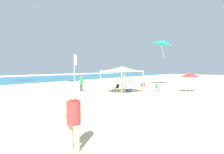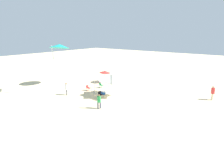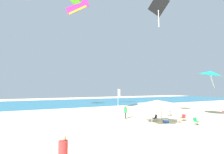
{
  "view_description": "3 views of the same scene",
  "coord_description": "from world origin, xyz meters",
  "px_view_note": "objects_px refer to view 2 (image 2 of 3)",
  "views": [
    {
      "loc": [
        -15.25,
        -7.48,
        2.66
      ],
      "look_at": [
        0.06,
        5.43,
        1.63
      ],
      "focal_mm": 28.91,
      "sensor_mm": 36.0,
      "label": 1
    },
    {
      "loc": [
        -15.79,
        23.79,
        8.46
      ],
      "look_at": [
        -1.38,
        4.94,
        3.03
      ],
      "focal_mm": 30.97,
      "sensor_mm": 36.0,
      "label": 2
    },
    {
      "loc": [
        -12.79,
        -11.05,
        4.17
      ],
      "look_at": [
        -1.45,
        13.96,
        6.11
      ],
      "focal_mm": 25.31,
      "sensor_mm": 36.0,
      "label": 3
    }
  ],
  "objects_px": {
    "person_far_stroller": "(67,88)",
    "kite_delta_teal": "(60,46)",
    "folding_chair_right_of_tent": "(88,87)",
    "cooler_box": "(103,93)",
    "person_near_umbrella": "(99,100)",
    "beach_umbrella": "(105,72)",
    "person_beachcomber": "(213,92)",
    "folding_chair_facing_ocean": "(101,85)",
    "canopy_tent": "(110,78)",
    "folding_chair_near_cooler": "(100,94)",
    "banner_flag": "(112,89)"
  },
  "relations": [
    {
      "from": "folding_chair_right_of_tent",
      "to": "cooler_box",
      "type": "bearing_deg",
      "value": -98.35
    },
    {
      "from": "folding_chair_near_cooler",
      "to": "canopy_tent",
      "type": "bearing_deg",
      "value": -15.75
    },
    {
      "from": "kite_delta_teal",
      "to": "person_beachcomber",
      "type": "bearing_deg",
      "value": -8.11
    },
    {
      "from": "person_near_umbrella",
      "to": "folding_chair_facing_ocean",
      "type": "bearing_deg",
      "value": -124.32
    },
    {
      "from": "beach_umbrella",
      "to": "banner_flag",
      "type": "distance_m",
      "value": 12.33
    },
    {
      "from": "canopy_tent",
      "to": "folding_chair_right_of_tent",
      "type": "xyz_separation_m",
      "value": [
        4.21,
        0.04,
        -2.03
      ]
    },
    {
      "from": "folding_chair_near_cooler",
      "to": "folding_chair_right_of_tent",
      "type": "bearing_deg",
      "value": 83.13
    },
    {
      "from": "folding_chair_right_of_tent",
      "to": "kite_delta_teal",
      "type": "height_order",
      "value": "kite_delta_teal"
    },
    {
      "from": "folding_chair_right_of_tent",
      "to": "person_near_umbrella",
      "type": "relative_size",
      "value": 0.47
    },
    {
      "from": "folding_chair_facing_ocean",
      "to": "canopy_tent",
      "type": "bearing_deg",
      "value": 154.22
    },
    {
      "from": "kite_delta_teal",
      "to": "folding_chair_right_of_tent",
      "type": "bearing_deg",
      "value": -24.15
    },
    {
      "from": "beach_umbrella",
      "to": "person_far_stroller",
      "type": "height_order",
      "value": "beach_umbrella"
    },
    {
      "from": "banner_flag",
      "to": "person_beachcomber",
      "type": "bearing_deg",
      "value": -128.34
    },
    {
      "from": "folding_chair_near_cooler",
      "to": "banner_flag",
      "type": "distance_m",
      "value": 5.02
    },
    {
      "from": "canopy_tent",
      "to": "person_far_stroller",
      "type": "bearing_deg",
      "value": 33.62
    },
    {
      "from": "folding_chair_right_of_tent",
      "to": "banner_flag",
      "type": "xyz_separation_m",
      "value": [
        -7.38,
        3.74,
        2.0
      ]
    },
    {
      "from": "folding_chair_facing_ocean",
      "to": "cooler_box",
      "type": "bearing_deg",
      "value": 141.86
    },
    {
      "from": "person_beachcomber",
      "to": "kite_delta_teal",
      "type": "height_order",
      "value": "kite_delta_teal"
    },
    {
      "from": "cooler_box",
      "to": "person_beachcomber",
      "type": "relative_size",
      "value": 0.36
    },
    {
      "from": "canopy_tent",
      "to": "folding_chair_near_cooler",
      "type": "relative_size",
      "value": 4.51
    },
    {
      "from": "person_beachcomber",
      "to": "beach_umbrella",
      "type": "bearing_deg",
      "value": 98.58
    },
    {
      "from": "beach_umbrella",
      "to": "folding_chair_facing_ocean",
      "type": "xyz_separation_m",
      "value": [
        -1.62,
        2.93,
        -1.43
      ]
    },
    {
      "from": "canopy_tent",
      "to": "folding_chair_right_of_tent",
      "type": "bearing_deg",
      "value": 0.53
    },
    {
      "from": "folding_chair_facing_ocean",
      "to": "kite_delta_teal",
      "type": "xyz_separation_m",
      "value": [
        6.57,
        2.48,
        5.93
      ]
    },
    {
      "from": "kite_delta_teal",
      "to": "beach_umbrella",
      "type": "bearing_deg",
      "value": 21.8
    },
    {
      "from": "canopy_tent",
      "to": "person_near_umbrella",
      "type": "bearing_deg",
      "value": 111.87
    },
    {
      "from": "folding_chair_right_of_tent",
      "to": "person_beachcomber",
      "type": "relative_size",
      "value": 0.43
    },
    {
      "from": "folding_chair_right_of_tent",
      "to": "person_far_stroller",
      "type": "relative_size",
      "value": 0.46
    },
    {
      "from": "person_near_umbrella",
      "to": "kite_delta_teal",
      "type": "xyz_separation_m",
      "value": [
        11.98,
        -4.19,
        5.38
      ]
    },
    {
      "from": "banner_flag",
      "to": "folding_chair_right_of_tent",
      "type": "bearing_deg",
      "value": -26.85
    },
    {
      "from": "person_beachcomber",
      "to": "cooler_box",
      "type": "bearing_deg",
      "value": 121.21
    },
    {
      "from": "beach_umbrella",
      "to": "folding_chair_right_of_tent",
      "type": "distance_m",
      "value": 5.53
    },
    {
      "from": "canopy_tent",
      "to": "kite_delta_teal",
      "type": "height_order",
      "value": "kite_delta_teal"
    },
    {
      "from": "folding_chair_right_of_tent",
      "to": "person_near_umbrella",
      "type": "bearing_deg",
      "value": -135.0
    },
    {
      "from": "canopy_tent",
      "to": "beach_umbrella",
      "type": "xyz_separation_m",
      "value": [
        5.27,
        -5.2,
        -0.61
      ]
    },
    {
      "from": "folding_chair_right_of_tent",
      "to": "cooler_box",
      "type": "relative_size",
      "value": 1.21
    },
    {
      "from": "cooler_box",
      "to": "person_near_umbrella",
      "type": "xyz_separation_m",
      "value": [
        -3.07,
        4.39,
        0.82
      ]
    },
    {
      "from": "person_far_stroller",
      "to": "kite_delta_teal",
      "type": "distance_m",
      "value": 8.06
    },
    {
      "from": "folding_chair_right_of_tent",
      "to": "kite_delta_teal",
      "type": "distance_m",
      "value": 8.44
    },
    {
      "from": "person_far_stroller",
      "to": "kite_delta_teal",
      "type": "bearing_deg",
      "value": -179.19
    },
    {
      "from": "person_near_umbrella",
      "to": "person_beachcomber",
      "type": "height_order",
      "value": "person_beachcomber"
    },
    {
      "from": "cooler_box",
      "to": "canopy_tent",
      "type": "bearing_deg",
      "value": -179.48
    },
    {
      "from": "folding_chair_near_cooler",
      "to": "person_near_umbrella",
      "type": "xyz_separation_m",
      "value": [
        -2.49,
        3.09,
        0.55
      ]
    },
    {
      "from": "canopy_tent",
      "to": "banner_flag",
      "type": "height_order",
      "value": "banner_flag"
    },
    {
      "from": "folding_chair_facing_ocean",
      "to": "person_beachcomber",
      "type": "distance_m",
      "value": 15.73
    },
    {
      "from": "person_near_umbrella",
      "to": "kite_delta_teal",
      "type": "bearing_deg",
      "value": -92.68
    },
    {
      "from": "folding_chair_facing_ocean",
      "to": "person_beachcomber",
      "type": "bearing_deg",
      "value": -157.59
    },
    {
      "from": "cooler_box",
      "to": "person_near_umbrella",
      "type": "distance_m",
      "value": 5.42
    },
    {
      "from": "folding_chair_right_of_tent",
      "to": "kite_delta_teal",
      "type": "xyz_separation_m",
      "value": [
        6.0,
        0.17,
        5.93
      ]
    },
    {
      "from": "banner_flag",
      "to": "folding_chair_near_cooler",
      "type": "bearing_deg",
      "value": -32.29
    }
  ]
}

